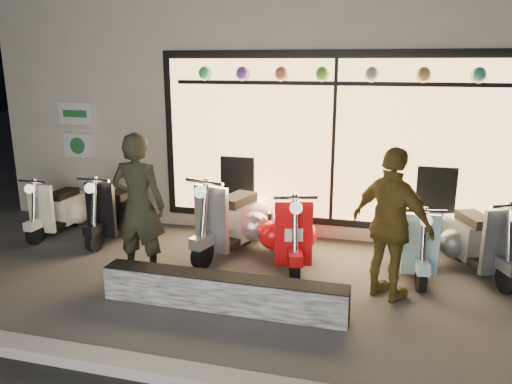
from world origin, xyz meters
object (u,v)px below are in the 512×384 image
scooter_red (289,231)px  man (139,206)px  woman (392,225)px  scooter_silver (235,219)px  graffiti_barrier (223,292)px

scooter_red → man: 2.07m
man → woman: 3.10m
scooter_red → man: (-1.74, -1.00, 0.51)m
scooter_silver → woman: size_ratio=0.90×
man → scooter_red: bearing=-153.7°
scooter_silver → man: man is taller
scooter_red → man: man is taller
man → graffiti_barrier: bearing=151.9°
graffiti_barrier → scooter_silver: (-0.42, 1.82, 0.26)m
graffiti_barrier → woman: bearing=23.8°
graffiti_barrier → man: 1.62m
scooter_red → woman: size_ratio=0.84×
scooter_red → man: bearing=-167.1°
graffiti_barrier → scooter_silver: 1.89m
graffiti_barrier → scooter_red: (0.43, 1.60, 0.23)m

